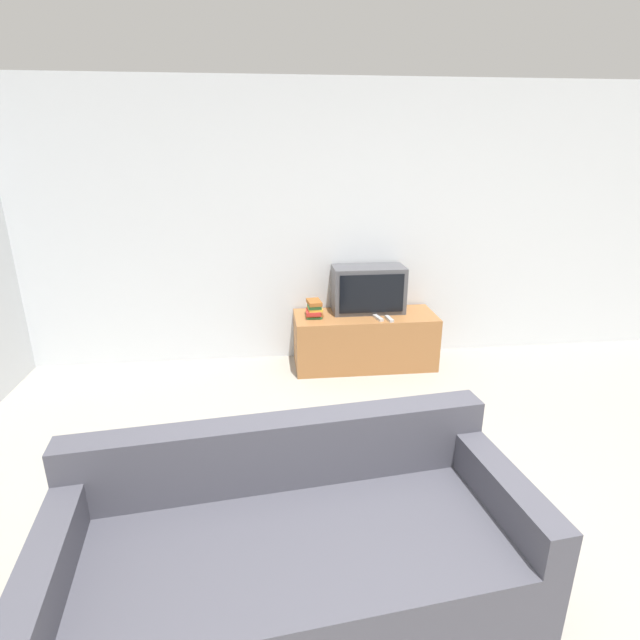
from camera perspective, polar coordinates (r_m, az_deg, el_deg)
The scene contains 8 objects.
ground_plane at distance 2.74m, azimuth 13.58°, elevation -29.16°, with size 14.00×14.00×0.00m, color #9E998E.
wall_back at distance 4.82m, azimuth 2.71°, elevation 10.62°, with size 9.00×0.06×2.60m.
tv_stand at distance 4.83m, azimuth 5.11°, elevation -2.28°, with size 1.34×0.53×0.51m.
television at distance 4.78m, azimuth 5.55°, elevation 3.51°, with size 0.68×0.32×0.44m.
couch at distance 2.48m, azimuth -2.83°, elevation -25.59°, with size 2.13×1.12×0.80m.
book_stack at distance 4.63m, azimuth -0.67°, elevation 1.27°, with size 0.16×0.20×0.16m.
remote_on_stand at distance 4.63m, azimuth 6.66°, elevation 0.24°, with size 0.07×0.16×0.02m.
remote_secondary at distance 4.62m, azimuth 7.92°, elevation 0.14°, with size 0.05×0.15×0.02m.
Camera 1 is at (-0.75, -1.68, 2.03)m, focal length 28.00 mm.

